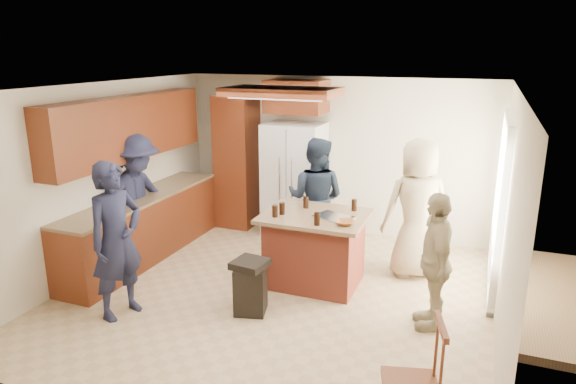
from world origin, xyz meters
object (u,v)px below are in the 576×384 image
at_px(trash_bin, 250,286).
at_px(person_front_left, 116,240).
at_px(person_side_right, 435,261).
at_px(person_counter, 137,199).
at_px(kitchen_island, 315,248).
at_px(refrigerator, 294,180).
at_px(person_behind_left, 316,198).
at_px(person_behind_right, 417,209).

bearing_deg(trash_bin, person_front_left, -157.21).
relative_size(person_side_right, person_counter, 0.83).
bearing_deg(kitchen_island, person_front_left, -139.24).
xyz_separation_m(person_side_right, refrigerator, (-2.40, 2.18, 0.15)).
height_order(person_behind_left, trash_bin, person_behind_left).
xyz_separation_m(person_front_left, kitchen_island, (1.78, 1.54, -0.41)).
height_order(person_front_left, trash_bin, person_front_left).
distance_m(person_counter, refrigerator, 2.45).
bearing_deg(person_behind_left, person_counter, 25.85).
distance_m(person_behind_left, person_behind_right, 1.43).
height_order(person_front_left, kitchen_island, person_front_left).
relative_size(person_behind_right, refrigerator, 1.02).
bearing_deg(person_side_right, person_front_left, -87.34).
relative_size(person_behind_left, kitchen_island, 1.36).
xyz_separation_m(person_behind_left, person_behind_right, (1.42, -0.13, 0.05)).
xyz_separation_m(person_behind_left, trash_bin, (-0.16, -1.84, -0.55)).
distance_m(person_behind_left, person_side_right, 2.28).
bearing_deg(person_behind_left, kitchen_island, 108.22).
distance_m(refrigerator, trash_bin, 2.71).
relative_size(person_side_right, refrigerator, 0.84).
bearing_deg(kitchen_island, person_side_right, -19.57).
xyz_separation_m(person_behind_left, person_counter, (-2.24, -1.06, 0.04)).
height_order(person_side_right, trash_bin, person_side_right).
xyz_separation_m(person_behind_left, kitchen_island, (0.28, -0.87, -0.39)).
bearing_deg(person_behind_left, refrigerator, -51.30).
distance_m(person_behind_right, person_side_right, 1.33).
xyz_separation_m(person_behind_right, refrigerator, (-2.03, 0.91, -0.02)).
distance_m(person_front_left, person_side_right, 3.44).
bearing_deg(kitchen_island, person_behind_left, 107.77).
bearing_deg(person_front_left, person_side_right, -57.25).
distance_m(person_behind_right, person_counter, 3.78).
bearing_deg(refrigerator, person_front_left, -105.77).
bearing_deg(refrigerator, person_behind_right, -24.01).
bearing_deg(trash_bin, kitchen_island, 65.60).
xyz_separation_m(person_counter, kitchen_island, (2.52, 0.19, -0.43)).
bearing_deg(kitchen_island, refrigerator, 118.38).
xyz_separation_m(person_behind_right, trash_bin, (-1.59, -1.71, -0.60)).
bearing_deg(person_behind_right, person_side_right, 77.80).
relative_size(person_behind_right, trash_bin, 2.91).
distance_m(person_behind_left, trash_bin, 1.93).
bearing_deg(kitchen_island, person_behind_right, 32.67).
bearing_deg(person_side_right, person_behind_right, -178.33).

